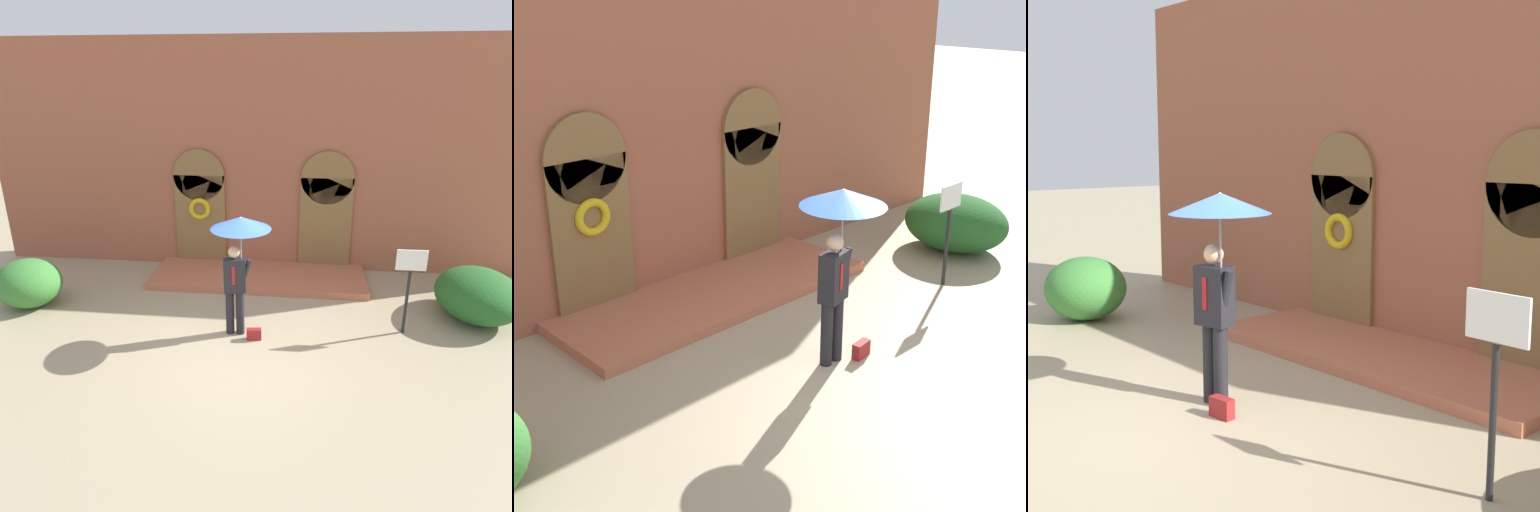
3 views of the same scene
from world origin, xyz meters
TOP-DOWN VIEW (x-y plane):
  - ground_plane at (0.00, 0.00)m, footprint 80.00×80.00m
  - building_facade at (-0.00, 4.15)m, footprint 14.00×2.30m
  - person_with_umbrella at (-0.08, 0.47)m, footprint 1.10×1.10m
  - handbag at (0.21, 0.27)m, footprint 0.29×0.15m
  - sign_post at (3.08, 0.86)m, footprint 0.56×0.06m
  - shrub_right at (4.68, 1.67)m, footprint 1.67×1.97m

SIDE VIEW (x-z plane):
  - ground_plane at x=0.00m, z-range 0.00..0.00m
  - handbag at x=0.21m, z-range 0.00..0.22m
  - shrub_right at x=4.68m, z-range 0.00..1.02m
  - sign_post at x=3.08m, z-range 0.30..2.02m
  - person_with_umbrella at x=-0.08m, z-range 0.73..3.09m
  - building_facade at x=0.00m, z-range -0.12..5.48m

